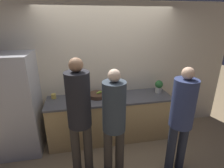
{
  "coord_description": "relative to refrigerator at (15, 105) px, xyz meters",
  "views": [
    {
      "loc": [
        -0.53,
        -2.61,
        2.27
      ],
      "look_at": [
        0.0,
        0.15,
        1.23
      ],
      "focal_mm": 28.0,
      "sensor_mm": 36.0,
      "label": 1
    }
  ],
  "objects": [
    {
      "name": "cup_blue",
      "position": [
        1.04,
        0.04,
        0.04
      ],
      "size": [
        0.07,
        0.07,
        0.1
      ],
      "color": "#335184",
      "rests_on": "counter"
    },
    {
      "name": "person_right",
      "position": [
        2.52,
        -0.98,
        0.11
      ],
      "size": [
        0.33,
        0.33,
        1.69
      ],
      "color": "#232838",
      "rests_on": "ground_plane"
    },
    {
      "name": "ground_plane",
      "position": [
        1.66,
        -0.33,
        -0.89
      ],
      "size": [
        14.0,
        14.0,
        0.0
      ],
      "primitive_type": "plane",
      "color": "#9E8460"
    },
    {
      "name": "bottle_amber",
      "position": [
        1.87,
        0.05,
        0.09
      ],
      "size": [
        0.07,
        0.07,
        0.26
      ],
      "color": "brown",
      "rests_on": "counter"
    },
    {
      "name": "fruit_bowl",
      "position": [
        1.43,
        0.11,
        0.03
      ],
      "size": [
        0.34,
        0.34,
        0.11
      ],
      "color": "#4C3323",
      "rests_on": "counter"
    },
    {
      "name": "potted_plant",
      "position": [
        2.67,
        0.1,
        0.13
      ],
      "size": [
        0.16,
        0.16,
        0.25
      ],
      "color": "beige",
      "rests_on": "counter"
    },
    {
      "name": "refrigerator",
      "position": [
        0.0,
        0.0,
        0.0
      ],
      "size": [
        0.76,
        0.72,
        1.78
      ],
      "color": "#B7B7BC",
      "rests_on": "ground_plane"
    },
    {
      "name": "cup_yellow",
      "position": [
        0.62,
        0.19,
        0.04
      ],
      "size": [
        0.09,
        0.09,
        0.09
      ],
      "color": "gold",
      "rests_on": "counter"
    },
    {
      "name": "person_center",
      "position": [
        1.55,
        -0.88,
        0.1
      ],
      "size": [
        0.32,
        0.32,
        1.69
      ],
      "color": "#38332D",
      "rests_on": "ground_plane"
    },
    {
      "name": "counter",
      "position": [
        1.66,
        0.05,
        -0.45
      ],
      "size": [
        2.36,
        0.67,
        0.88
      ],
      "color": "tan",
      "rests_on": "ground_plane"
    },
    {
      "name": "person_left",
      "position": [
        1.08,
        -0.79,
        0.19
      ],
      "size": [
        0.33,
        0.33,
        1.84
      ],
      "color": "#38332D",
      "rests_on": "ground_plane"
    },
    {
      "name": "wall_back",
      "position": [
        1.66,
        0.37,
        0.41
      ],
      "size": [
        5.2,
        0.06,
        2.6
      ],
      "color": "beige",
      "rests_on": "ground_plane"
    },
    {
      "name": "utensil_crock",
      "position": [
        1.02,
        0.2,
        0.06
      ],
      "size": [
        0.09,
        0.09,
        0.24
      ],
      "color": "#3D424C",
      "rests_on": "counter"
    }
  ]
}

